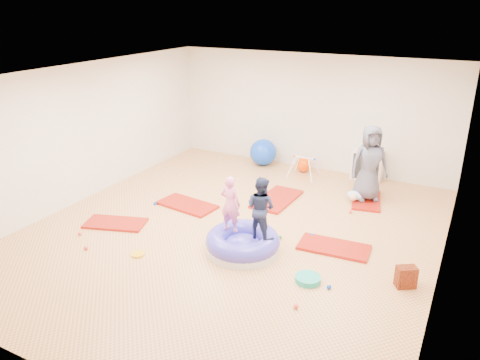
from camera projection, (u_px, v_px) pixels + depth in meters
The scene contains 19 objects.
room at pixel (232, 158), 8.05m from camera, with size 7.01×8.01×2.81m.
gym_mat_front_left at pixel (115, 223), 8.80m from camera, with size 1.12×0.56×0.05m, color maroon.
gym_mat_mid_left at pixel (187, 205), 9.58m from camera, with size 1.22×0.61×0.05m, color maroon.
gym_mat_center_back at pixel (277, 199), 9.85m from camera, with size 1.32×0.66×0.05m, color maroon.
gym_mat_right at pixel (334, 247), 7.94m from camera, with size 1.18×0.59×0.05m, color maroon.
gym_mat_rear_right at pixel (366, 200), 9.82m from camera, with size 1.13×0.56×0.05m, color maroon.
inflatable_cushion at pixel (243, 243), 7.81m from camera, with size 1.25×1.25×0.39m.
child_pink at pixel (230, 201), 7.71m from camera, with size 0.36×0.23×0.98m, color pink.
child_navy at pixel (261, 205), 7.48m from camera, with size 0.51×0.40×1.05m, color #1D2545.
adult_caregiver at pixel (369, 163), 9.55m from camera, with size 0.77×0.50×1.58m, color #4C4C5C.
infant at pixel (355, 196), 9.71m from camera, with size 0.34×0.34×0.20m.
ball_pit_balls at pixel (233, 241), 8.12m from camera, with size 4.54×3.58×0.07m.
exercise_ball_blue at pixel (263, 152), 11.87m from camera, with size 0.67×0.67×0.67m, color blue.
exercise_ball_orange at pixel (304, 165), 11.45m from camera, with size 0.37×0.37×0.37m, color #FF4A00.
infant_play_gym at pixel (304, 164), 11.00m from camera, with size 0.67×0.64×0.52m.
cube_shelf at pixel (367, 165), 10.90m from camera, with size 0.70×0.34×0.70m.
balance_disc at pixel (308, 279), 7.01m from camera, with size 0.39×0.39×0.09m, color teal.
backpack at pixel (406, 277), 6.84m from camera, with size 0.29×0.18×0.33m, color #AC340E.
yellow_toy at pixel (138, 254), 7.73m from camera, with size 0.22×0.22×0.03m, color #E6AA0F.
Camera 1 is at (3.67, -6.70, 3.95)m, focal length 35.00 mm.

